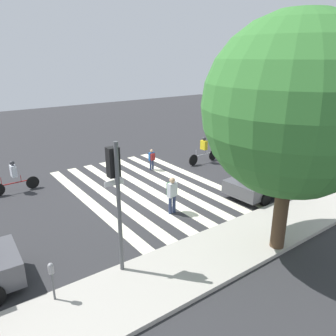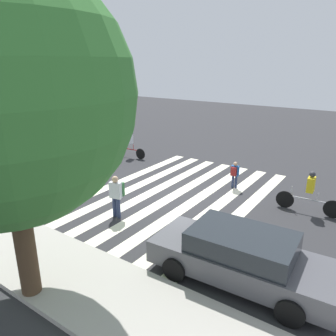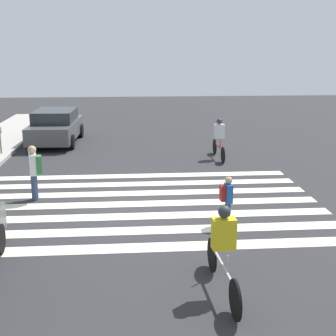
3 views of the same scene
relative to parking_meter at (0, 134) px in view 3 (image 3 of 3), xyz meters
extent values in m
plane|color=#2D2D30|center=(-6.25, -5.36, -0.93)|extent=(60.00, 60.00, 0.00)
cube|color=#F2EDCC|center=(-9.22, -5.36, -0.93)|extent=(0.49, 10.00, 0.01)
cube|color=#F2EDCC|center=(-8.23, -5.36, -0.93)|extent=(0.49, 10.00, 0.01)
cube|color=#F2EDCC|center=(-7.24, -5.36, -0.93)|extent=(0.49, 10.00, 0.01)
cube|color=#F2EDCC|center=(-6.25, -5.36, -0.93)|extent=(0.49, 10.00, 0.01)
cube|color=#F2EDCC|center=(-5.27, -5.36, -0.93)|extent=(0.49, 10.00, 0.01)
cube|color=#F2EDCC|center=(-4.28, -5.36, -0.93)|extent=(0.49, 10.00, 0.01)
cube|color=#F2EDCC|center=(-3.29, -5.36, -0.93)|extent=(0.49, 10.00, 0.01)
cylinder|color=#515456|center=(0.00, 0.00, -0.45)|extent=(0.06, 0.06, 0.95)
cylinder|color=navy|center=(-5.74, -2.40, -0.56)|extent=(0.14, 0.14, 0.75)
cylinder|color=navy|center=(-5.54, -2.40, -0.56)|extent=(0.14, 0.14, 0.75)
cube|color=silver|center=(-5.64, -2.40, 0.11)|extent=(0.47, 0.28, 0.59)
sphere|color=tan|center=(-5.64, -2.40, 0.53)|extent=(0.23, 0.23, 0.23)
cube|color=#2D6638|center=(-5.68, -2.57, 0.11)|extent=(0.35, 0.22, 0.50)
cylinder|color=navy|center=(-8.05, -7.48, -0.64)|extent=(0.11, 0.11, 0.57)
cylinder|color=navy|center=(-7.90, -7.48, -0.64)|extent=(0.11, 0.11, 0.57)
cube|color=#1E5199|center=(-7.98, -7.48, -0.13)|extent=(0.34, 0.17, 0.46)
sphere|color=tan|center=(-7.98, -7.48, 0.19)|extent=(0.18, 0.18, 0.18)
cube|color=maroon|center=(-7.97, -7.35, -0.13)|extent=(0.26, 0.13, 0.38)
cylinder|color=black|center=(-0.15, -8.55, -0.62)|extent=(0.62, 0.06, 0.62)
cylinder|color=black|center=(-1.71, -8.59, -0.62)|extent=(0.62, 0.06, 0.62)
cube|color=maroon|center=(-0.93, -8.57, -0.45)|extent=(1.33, 0.07, 0.04)
cylinder|color=maroon|center=(-1.20, -8.57, -0.29)|extent=(0.03, 0.03, 0.32)
cylinder|color=maroon|center=(-0.34, -8.55, -0.25)|extent=(0.03, 0.03, 0.40)
cube|color=silver|center=(-0.93, -8.57, 0.14)|extent=(0.25, 0.41, 0.55)
sphere|color=#333338|center=(-0.93, -8.57, 0.54)|extent=(0.22, 0.22, 0.22)
cylinder|color=black|center=(-10.41, -6.68, -0.60)|extent=(0.67, 0.07, 0.67)
cylinder|color=black|center=(-12.08, -6.76, -0.60)|extent=(0.67, 0.07, 0.67)
cube|color=#B2B2B7|center=(-11.24, -6.72, -0.41)|extent=(1.43, 0.11, 0.04)
cylinder|color=#B2B2B7|center=(-11.54, -6.73, -0.25)|extent=(0.03, 0.03, 0.32)
cylinder|color=#B2B2B7|center=(-10.62, -6.69, -0.21)|extent=(0.03, 0.03, 0.40)
cube|color=yellow|center=(-11.24, -6.72, 0.18)|extent=(0.26, 0.41, 0.55)
sphere|color=#333338|center=(-11.24, -6.72, 0.58)|extent=(0.22, 0.22, 0.22)
cube|color=#4C4C51|center=(2.69, -1.77, -0.31)|extent=(4.57, 2.01, 0.73)
cube|color=#23282D|center=(2.69, -1.77, 0.32)|extent=(2.54, 1.79, 0.52)
cylinder|color=black|center=(4.12, -0.91, -0.61)|extent=(0.65, 0.22, 0.64)
cylinder|color=black|center=(4.06, -2.72, -0.61)|extent=(0.65, 0.22, 0.64)
cylinder|color=black|center=(1.33, -0.81, -0.61)|extent=(0.65, 0.22, 0.64)
cylinder|color=black|center=(1.27, -2.62, -0.61)|extent=(0.65, 0.22, 0.64)
camera|label=1|loc=(1.73, 7.42, 5.25)|focal=35.00mm
camera|label=2|loc=(-13.27, 5.38, 4.48)|focal=35.00mm
camera|label=3|loc=(-18.60, -5.18, 3.25)|focal=50.00mm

